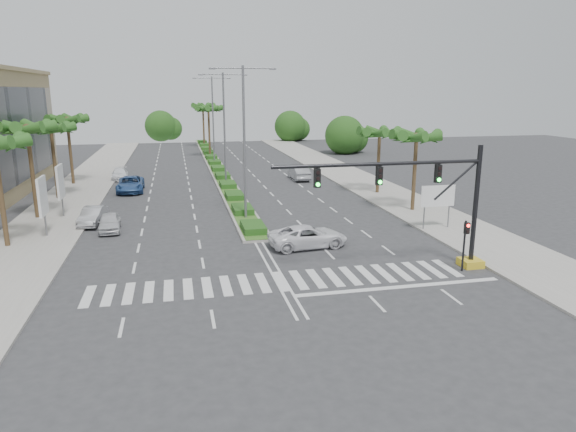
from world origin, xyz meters
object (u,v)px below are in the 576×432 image
Objects in this scene: car_parked_b at (93,216)px; car_parked_d at (120,174)px; car_parked_c at (130,184)px; car_parked_a at (110,222)px; car_crossing at (308,236)px; car_right at (299,173)px.

car_parked_b is 21.32m from car_parked_d.
car_parked_d is (-1.83, 8.10, -0.15)m from car_parked_c.
car_crossing is (13.37, -7.06, 0.07)m from car_parked_a.
car_parked_c is (0.34, 15.50, 0.13)m from car_parked_a.
car_right is at bearing 46.44° from car_parked_b.
car_parked_a is 0.68× the size of car_parked_c.
car_parked_b is (-1.49, 2.28, 0.03)m from car_parked_a.
car_parked_c is at bearing 84.76° from car_parked_a.
car_parked_c is 8.31m from car_parked_d.
car_right is (18.71, 3.44, 0.02)m from car_parked_c.
car_parked_d is at bearing 97.40° from car_parked_b.
car_right is at bearing 40.85° from car_parked_a.
car_parked_d is at bearing 102.03° from car_parked_c.
car_parked_b is at bearing -93.28° from car_parked_d.
car_parked_a is at bearing 56.39° from car_crossing.
car_parked_b is at bearing 119.11° from car_parked_a.
car_parked_b is 0.95× the size of car_parked_d.
car_crossing is (13.03, -22.56, -0.05)m from car_parked_c.
car_parked_b is 26.44m from car_right.
car_right is at bearing -16.08° from car_parked_d.
car_parked_d is (-1.49, 23.60, -0.02)m from car_parked_a.
car_parked_c is at bearing 24.24° from car_crossing.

